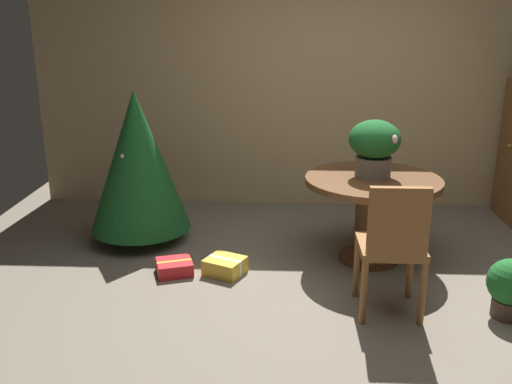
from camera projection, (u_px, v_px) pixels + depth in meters
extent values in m
plane|color=#756B5B|center=(345.00, 299.00, 4.04)|extent=(6.60, 6.60, 0.00)
cube|color=tan|center=(328.00, 81.00, 5.75)|extent=(6.00, 0.10, 2.60)
cylinder|color=brown|center=(368.00, 257.00, 4.69)|extent=(0.49, 0.49, 0.04)
cylinder|color=brown|center=(371.00, 220.00, 4.60)|extent=(0.26, 0.26, 0.61)
cylinder|color=brown|center=(373.00, 181.00, 4.50)|extent=(1.08, 1.08, 0.05)
cylinder|color=#665B51|center=(373.00, 167.00, 4.50)|extent=(0.28, 0.28, 0.16)
ellipsoid|color=#195623|center=(375.00, 139.00, 4.44)|extent=(0.41, 0.41, 0.31)
sphere|color=#E5A8B2|center=(373.00, 139.00, 4.32)|extent=(0.06, 0.06, 0.06)
sphere|color=#E5A8B2|center=(360.00, 137.00, 4.42)|extent=(0.07, 0.07, 0.07)
sphere|color=#E5A8B2|center=(382.00, 135.00, 4.35)|extent=(0.06, 0.06, 0.06)
sphere|color=#E5A8B2|center=(392.00, 140.00, 4.30)|extent=(0.08, 0.08, 0.08)
cylinder|color=brown|center=(356.00, 268.00, 4.02)|extent=(0.04, 0.04, 0.44)
cylinder|color=brown|center=(410.00, 269.00, 4.00)|extent=(0.04, 0.04, 0.44)
cylinder|color=brown|center=(364.00, 293.00, 3.66)|extent=(0.04, 0.04, 0.44)
cylinder|color=brown|center=(423.00, 294.00, 3.64)|extent=(0.04, 0.04, 0.44)
cube|color=brown|center=(390.00, 247.00, 3.76)|extent=(0.42, 0.42, 0.05)
cube|color=brown|center=(399.00, 222.00, 3.51)|extent=(0.38, 0.05, 0.45)
cylinder|color=brown|center=(142.00, 233.00, 5.09)|extent=(0.10, 0.10, 0.12)
cone|color=#195623|center=(138.00, 161.00, 4.89)|extent=(0.88, 0.88, 1.23)
sphere|color=silver|center=(123.00, 130.00, 4.85)|extent=(0.04, 0.04, 0.04)
sphere|color=#2D51A8|center=(132.00, 126.00, 4.90)|extent=(0.05, 0.05, 0.05)
sphere|color=silver|center=(135.00, 159.00, 5.08)|extent=(0.06, 0.06, 0.06)
sphere|color=silver|center=(123.00, 156.00, 4.71)|extent=(0.04, 0.04, 0.04)
sphere|color=#2D51A8|center=(123.00, 131.00, 4.81)|extent=(0.05, 0.05, 0.05)
sphere|color=red|center=(142.00, 118.00, 4.85)|extent=(0.05, 0.05, 0.05)
cube|color=red|center=(175.00, 267.00, 4.43)|extent=(0.33, 0.32, 0.10)
cube|color=gold|center=(175.00, 267.00, 4.43)|extent=(0.27, 0.11, 0.10)
cube|color=gold|center=(225.00, 266.00, 4.42)|extent=(0.36, 0.35, 0.13)
cube|color=silver|center=(225.00, 266.00, 4.42)|extent=(0.27, 0.15, 0.13)
sphere|color=#B29338|center=(510.00, 146.00, 5.39)|extent=(0.04, 0.04, 0.04)
cylinder|color=#4C382D|center=(507.00, 308.00, 3.78)|extent=(0.21, 0.21, 0.13)
sphere|color=#1E6628|center=(511.00, 282.00, 3.73)|extent=(0.31, 0.31, 0.31)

